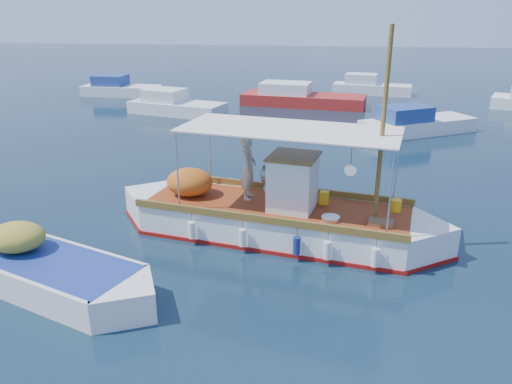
# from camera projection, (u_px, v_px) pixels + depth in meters

# --- Properties ---
(ground) EXTENTS (160.00, 160.00, 0.00)m
(ground) POSITION_uv_depth(u_px,v_px,m) (293.00, 244.00, 15.14)
(ground) COLOR black
(ground) RESTS_ON ground
(fishing_caique) EXTENTS (10.62, 4.39, 6.59)m
(fishing_caique) POSITION_uv_depth(u_px,v_px,m) (273.00, 217.00, 15.65)
(fishing_caique) COLOR white
(fishing_caique) RESTS_ON ground
(dinghy) EXTENTS (6.80, 3.75, 1.77)m
(dinghy) POSITION_uv_depth(u_px,v_px,m) (43.00, 272.00, 12.86)
(dinghy) COLOR white
(dinghy) RESTS_ON ground
(bg_boat_nw) EXTENTS (6.80, 4.00, 1.80)m
(bg_boat_nw) POSITION_uv_depth(u_px,v_px,m) (175.00, 106.00, 33.30)
(bg_boat_nw) COLOR silver
(bg_boat_nw) RESTS_ON ground
(bg_boat_n) EXTENTS (9.11, 4.01, 1.80)m
(bg_boat_n) POSITION_uv_depth(u_px,v_px,m) (299.00, 98.00, 36.15)
(bg_boat_n) COLOR #A3211B
(bg_boat_n) RESTS_ON ground
(bg_boat_ne) EXTENTS (6.88, 5.27, 1.80)m
(bg_boat_ne) POSITION_uv_depth(u_px,v_px,m) (415.00, 125.00, 28.15)
(bg_boat_ne) COLOR silver
(bg_boat_ne) RESTS_ON ground
(bg_boat_far_w) EXTENTS (6.26, 2.63, 1.80)m
(bg_boat_far_w) POSITION_uv_depth(u_px,v_px,m) (120.00, 89.00, 40.07)
(bg_boat_far_w) COLOR silver
(bg_boat_far_w) RESTS_ON ground
(bg_boat_far_n) EXTENTS (6.45, 2.99, 1.80)m
(bg_boat_far_n) POSITION_uv_depth(u_px,v_px,m) (370.00, 88.00, 40.78)
(bg_boat_far_n) COLOR silver
(bg_boat_far_n) RESTS_ON ground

